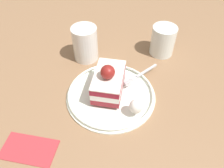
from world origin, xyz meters
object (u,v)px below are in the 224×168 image
object	(u,v)px
whipped_cream_dollop	(137,106)
drink_glass_far	(164,41)
dessert_plate	(112,94)
drink_glass_near	(86,45)
folded_napkin	(30,149)
cake_slice	(110,81)
fork	(141,75)

from	to	relation	value
whipped_cream_dollop	drink_glass_far	size ratio (longest dim) A/B	0.44
whipped_cream_dollop	dessert_plate	bearing A→B (deg)	134.58
drink_glass_near	folded_napkin	world-z (taller)	drink_glass_near
drink_glass_near	whipped_cream_dollop	bearing A→B (deg)	-57.84
drink_glass_near	folded_napkin	size ratio (longest dim) A/B	0.89
whipped_cream_dollop	folded_napkin	bearing A→B (deg)	-158.35
drink_glass_near	drink_glass_far	bearing A→B (deg)	6.67
cake_slice	whipped_cream_dollop	distance (m)	0.09
fork	drink_glass_far	bearing A→B (deg)	58.07
cake_slice	drink_glass_near	bearing A→B (deg)	115.99
whipped_cream_dollop	folded_napkin	xyz separation A→B (m)	(-0.22, -0.09, -0.03)
fork	folded_napkin	world-z (taller)	fork
drink_glass_far	folded_napkin	distance (m)	0.46
cake_slice	fork	world-z (taller)	cake_slice
fork	drink_glass_near	size ratio (longest dim) A/B	0.94
drink_glass_near	folded_napkin	distance (m)	0.32
fork	drink_glass_far	size ratio (longest dim) A/B	1.08
drink_glass_far	whipped_cream_dollop	bearing A→B (deg)	-111.46
drink_glass_far	drink_glass_near	bearing A→B (deg)	-173.33
fork	folded_napkin	size ratio (longest dim) A/B	0.84
dessert_plate	drink_glass_far	distance (m)	0.24
whipped_cream_dollop	folded_napkin	distance (m)	0.24
drink_glass_near	folded_napkin	bearing A→B (deg)	-107.03
drink_glass_near	cake_slice	bearing A→B (deg)	-64.01
whipped_cream_dollop	folded_napkin	world-z (taller)	whipped_cream_dollop
fork	dessert_plate	bearing A→B (deg)	-141.44
cake_slice	drink_glass_near	distance (m)	0.16
drink_glass_far	dessert_plate	bearing A→B (deg)	-129.96
dessert_plate	drink_glass_far	bearing A→B (deg)	50.04
whipped_cream_dollop	drink_glass_near	bearing A→B (deg)	122.16
drink_glass_near	drink_glass_far	xyz separation A→B (m)	(0.22, 0.03, -0.00)
dessert_plate	folded_napkin	size ratio (longest dim) A/B	1.97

